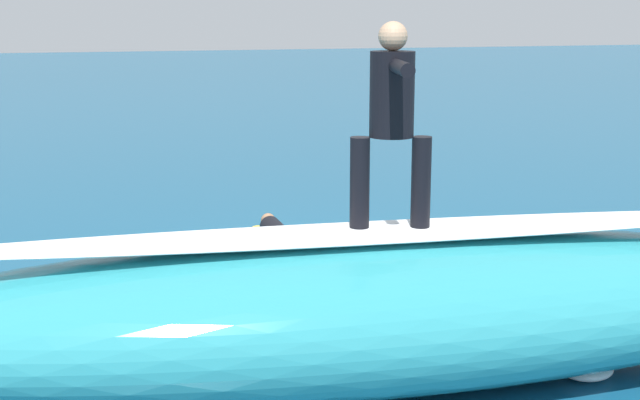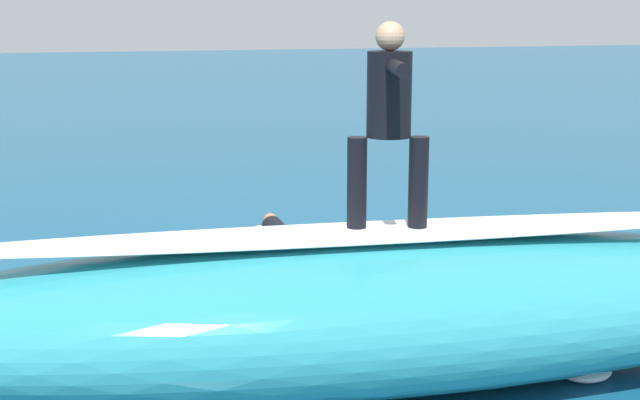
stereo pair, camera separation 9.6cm
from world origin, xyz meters
name	(u,v)px [view 2 (the right image)]	position (x,y,z in m)	size (l,w,h in m)	color
ground_plane	(335,274)	(0.00, 0.00, 0.00)	(120.00, 120.00, 0.00)	#145175
wave_crest	(367,312)	(0.69, 2.99, 0.63)	(8.63, 2.00, 1.26)	teal
wave_foam_lip	(368,233)	(0.69, 2.99, 1.30)	(7.34, 0.70, 0.08)	white
surfboard_riding	(387,232)	(0.53, 3.01, 1.29)	(1.99, 0.45, 0.07)	#E0563D
surfer_riding	(389,110)	(0.53, 3.01, 2.28)	(0.63, 1.52, 1.63)	black
surfboard_paddling	(279,246)	(0.37, -1.26, 0.04)	(2.37, 0.53, 0.09)	yellow
surfer_paddling	(281,236)	(0.37, -1.13, 0.21)	(0.30, 1.63, 0.29)	black
foam_patch_near	(583,369)	(-1.12, 3.40, 0.07)	(0.52, 0.46, 0.13)	white
foam_patch_mid	(149,249)	(2.01, -1.45, 0.09)	(0.96, 0.74, 0.18)	white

